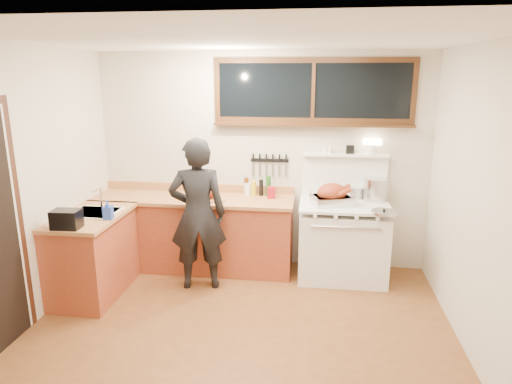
# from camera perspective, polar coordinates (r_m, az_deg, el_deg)

# --- Properties ---
(ground_plane) EXTENTS (4.00, 3.50, 0.02)m
(ground_plane) POSITION_cam_1_polar(r_m,az_deg,el_deg) (4.44, -2.19, -17.51)
(ground_plane) COLOR brown
(room_shell) EXTENTS (4.10, 3.60, 2.65)m
(room_shell) POSITION_cam_1_polar(r_m,az_deg,el_deg) (3.82, -2.43, 4.07)
(room_shell) COLOR beige
(room_shell) RESTS_ON ground
(counter_back) EXTENTS (2.44, 0.64, 1.00)m
(counter_back) POSITION_cam_1_polar(r_m,az_deg,el_deg) (5.68, -7.76, -4.98)
(counter_back) COLOR maroon
(counter_back) RESTS_ON ground
(counter_left) EXTENTS (0.64, 1.09, 0.90)m
(counter_left) POSITION_cam_1_polar(r_m,az_deg,el_deg) (5.27, -19.70, -7.33)
(counter_left) COLOR maroon
(counter_left) RESTS_ON ground
(sink_unit) EXTENTS (0.50, 0.45, 0.37)m
(sink_unit) POSITION_cam_1_polar(r_m,az_deg,el_deg) (5.20, -19.51, -3.00)
(sink_unit) COLOR white
(sink_unit) RESTS_ON counter_left
(vintage_stove) EXTENTS (1.02, 0.74, 1.61)m
(vintage_stove) POSITION_cam_1_polar(r_m,az_deg,el_deg) (5.45, 10.80, -5.78)
(vintage_stove) COLOR white
(vintage_stove) RESTS_ON ground
(back_window) EXTENTS (2.32, 0.13, 0.77)m
(back_window) POSITION_cam_1_polar(r_m,az_deg,el_deg) (5.42, 7.13, 11.54)
(back_window) COLOR black
(back_window) RESTS_ON room_shell
(knife_strip) EXTENTS (0.46, 0.03, 0.28)m
(knife_strip) POSITION_cam_1_polar(r_m,az_deg,el_deg) (5.55, 1.71, 3.87)
(knife_strip) COLOR black
(knife_strip) RESTS_ON room_shell
(man) EXTENTS (0.69, 0.53, 1.70)m
(man) POSITION_cam_1_polar(r_m,az_deg,el_deg) (5.03, -7.29, -2.80)
(man) COLOR black
(man) RESTS_ON ground
(soap_bottle) EXTENTS (0.10, 0.10, 0.20)m
(soap_bottle) POSITION_cam_1_polar(r_m,az_deg,el_deg) (4.89, -18.03, -2.11)
(soap_bottle) COLOR #2445B5
(soap_bottle) RESTS_ON counter_left
(toaster) EXTENTS (0.27, 0.20, 0.18)m
(toaster) POSITION_cam_1_polar(r_m,az_deg,el_deg) (4.74, -22.62, -3.16)
(toaster) COLOR black
(toaster) RESTS_ON counter_left
(cutting_board) EXTENTS (0.50, 0.43, 0.14)m
(cutting_board) POSITION_cam_1_polar(r_m,az_deg,el_deg) (5.40, -6.27, -0.41)
(cutting_board) COLOR #AF7445
(cutting_board) RESTS_ON counter_back
(roast_turkey) EXTENTS (0.51, 0.44, 0.25)m
(roast_turkey) POSITION_cam_1_polar(r_m,az_deg,el_deg) (5.23, 9.51, -0.46)
(roast_turkey) COLOR silver
(roast_turkey) RESTS_ON vintage_stove
(stockpot) EXTENTS (0.35, 0.35, 0.27)m
(stockpot) POSITION_cam_1_polar(r_m,az_deg,el_deg) (5.50, 14.72, 0.33)
(stockpot) COLOR silver
(stockpot) RESTS_ON vintage_stove
(saucepan) EXTENTS (0.22, 0.31, 0.13)m
(saucepan) POSITION_cam_1_polar(r_m,az_deg,el_deg) (5.56, 12.45, -0.08)
(saucepan) COLOR silver
(saucepan) RESTS_ON vintage_stove
(pot_lid) EXTENTS (0.32, 0.32, 0.04)m
(pot_lid) POSITION_cam_1_polar(r_m,az_deg,el_deg) (5.06, 15.70, -2.40)
(pot_lid) COLOR silver
(pot_lid) RESTS_ON vintage_stove
(coffee_tin) EXTENTS (0.10, 0.08, 0.14)m
(coffee_tin) POSITION_cam_1_polar(r_m,az_deg,el_deg) (5.43, 1.91, -0.07)
(coffee_tin) COLOR maroon
(coffee_tin) RESTS_ON counter_back
(pitcher) EXTENTS (0.11, 0.11, 0.16)m
(pitcher) POSITION_cam_1_polar(r_m,az_deg,el_deg) (5.56, -1.08, 0.38)
(pitcher) COLOR white
(pitcher) RESTS_ON counter_back
(bottle_cluster) EXTENTS (0.33, 0.06, 0.25)m
(bottle_cluster) POSITION_cam_1_polar(r_m,az_deg,el_deg) (5.53, 0.25, 0.64)
(bottle_cluster) COLOR black
(bottle_cluster) RESTS_ON counter_back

